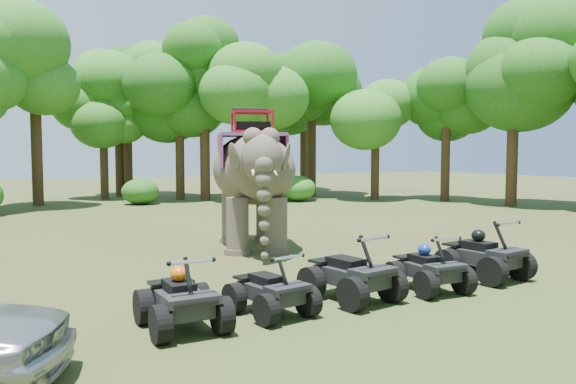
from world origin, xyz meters
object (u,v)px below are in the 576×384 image
atv_0 (181,291)px  atv_3 (429,262)px  atv_1 (271,283)px  elephant (253,178)px  atv_2 (351,266)px  atv_4 (484,249)px

atv_0 → atv_3: (5.31, -0.03, -0.02)m
atv_1 → elephant: bearing=58.4°
atv_3 → atv_0: bearing=-176.7°
atv_1 → atv_2: atv_2 is taller
atv_2 → atv_3: (1.84, -0.17, -0.07)m
atv_3 → atv_4: atv_4 is taller
atv_0 → atv_2: bearing=3.2°
atv_2 → atv_0: bearing=173.3°
atv_3 → atv_4: (1.94, 0.27, 0.08)m
elephant → atv_1: (-2.76, -6.61, -1.55)m
atv_2 → atv_4: bearing=-7.3°
atv_3 → atv_4: 1.96m
elephant → atv_4: bearing=-47.2°
atv_3 → atv_4: size_ratio=0.88×
atv_0 → atv_3: 5.31m
atv_0 → atv_4: atv_4 is taller
atv_1 → atv_4: (5.61, 0.22, 0.12)m
atv_4 → atv_3: bearing=-178.6°
elephant → atv_1: size_ratio=3.28×
atv_0 → atv_1: bearing=1.7°
elephant → atv_2: 6.72m
elephant → atv_4: size_ratio=2.73×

